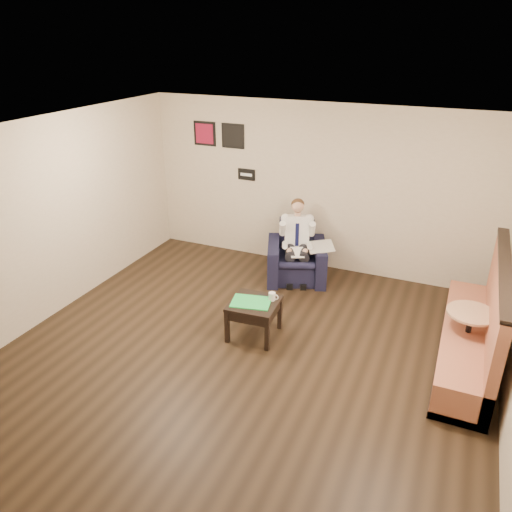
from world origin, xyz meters
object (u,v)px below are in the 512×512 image
at_px(green_folder, 251,302).
at_px(armchair, 297,253).
at_px(cafe_table, 467,337).
at_px(smartphone, 263,296).
at_px(coffee_mug, 272,296).
at_px(banquette, 472,314).
at_px(side_table, 254,319).
at_px(seated_man, 297,246).

bearing_deg(green_folder, armchair, 90.50).
bearing_deg(cafe_table, smartphone, -173.49).
distance_m(coffee_mug, banquette, 2.50).
bearing_deg(side_table, banquette, 11.92).
bearing_deg(smartphone, cafe_table, 12.72).
xyz_separation_m(seated_man, side_table, (0.01, -1.75, -0.37)).
distance_m(side_table, coffee_mug, 0.40).
relative_size(seated_man, cafe_table, 1.72).
xyz_separation_m(seated_man, coffee_mug, (0.20, -1.60, -0.06)).
bearing_deg(banquette, smartphone, -171.82).
distance_m(side_table, green_folder, 0.27).
xyz_separation_m(armchair, banquette, (2.71, -1.30, 0.21)).
distance_m(armchair, smartphone, 1.68).
height_order(armchair, side_table, armchair).
relative_size(seated_man, coffee_mug, 11.58).
height_order(seated_man, cafe_table, seated_man).
height_order(seated_man, green_folder, seated_man).
relative_size(armchair, side_table, 1.51).
relative_size(armchair, cafe_table, 1.30).
bearing_deg(smartphone, seated_man, 98.10).
xyz_separation_m(side_table, banquette, (2.66, 0.56, 0.41)).
distance_m(armchair, side_table, 1.87).
bearing_deg(cafe_table, green_folder, -169.27).
height_order(side_table, cafe_table, cafe_table).
xyz_separation_m(side_table, coffee_mug, (0.20, 0.15, 0.31)).
xyz_separation_m(side_table, smartphone, (0.04, 0.19, 0.26)).
bearing_deg(side_table, seated_man, 90.23).
xyz_separation_m(armchair, smartphone, (0.09, -1.68, 0.06)).
distance_m(armchair, seated_man, 0.21).
height_order(green_folder, cafe_table, cafe_table).
relative_size(smartphone, cafe_table, 0.22).
distance_m(seated_man, side_table, 1.79).
xyz_separation_m(armchair, cafe_table, (2.70, -1.38, -0.09)).
distance_m(seated_man, green_folder, 1.78).
xyz_separation_m(smartphone, banquette, (2.62, 0.38, 0.15)).
relative_size(coffee_mug, cafe_table, 0.15).
bearing_deg(banquette, seated_man, 155.97).
xyz_separation_m(green_folder, coffee_mug, (0.23, 0.18, 0.05)).
height_order(armchair, seated_man, seated_man).
bearing_deg(side_table, armchair, 91.51).
distance_m(coffee_mug, cafe_table, 2.49).
bearing_deg(smartphone, green_folder, -103.96).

